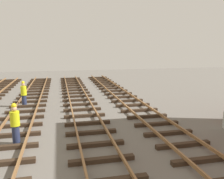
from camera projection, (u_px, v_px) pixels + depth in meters
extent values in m
cube|color=#38281C|center=(202.00, 160.00, 8.77)|extent=(2.50, 0.24, 0.18)
cube|color=#38281C|center=(183.00, 145.00, 10.13)|extent=(2.50, 0.24, 0.18)
cube|color=#38281C|center=(168.00, 133.00, 11.48)|extent=(2.50, 0.24, 0.18)
cube|color=#38281C|center=(157.00, 124.00, 12.84)|extent=(2.50, 0.24, 0.18)
cube|color=#38281C|center=(147.00, 117.00, 14.20)|extent=(2.50, 0.24, 0.18)
cube|color=#38281C|center=(139.00, 110.00, 15.55)|extent=(2.50, 0.24, 0.18)
cube|color=#38281C|center=(133.00, 105.00, 16.91)|extent=(2.50, 0.24, 0.18)
cube|color=#38281C|center=(127.00, 101.00, 18.27)|extent=(2.50, 0.24, 0.18)
cube|color=#38281C|center=(122.00, 97.00, 19.62)|extent=(2.50, 0.24, 0.18)
cube|color=#38281C|center=(118.00, 94.00, 20.98)|extent=(2.50, 0.24, 0.18)
cube|color=#38281C|center=(115.00, 91.00, 22.34)|extent=(2.50, 0.24, 0.18)
cube|color=#38281C|center=(111.00, 88.00, 23.69)|extent=(2.50, 0.24, 0.18)
cube|color=#38281C|center=(108.00, 86.00, 25.05)|extent=(2.50, 0.24, 0.18)
cube|color=#38281C|center=(106.00, 84.00, 26.41)|extent=(2.50, 0.24, 0.18)
cube|color=#38281C|center=(103.00, 82.00, 27.76)|extent=(2.50, 0.24, 0.18)
cube|color=#38281C|center=(101.00, 80.00, 29.12)|extent=(2.50, 0.24, 0.18)
cube|color=#38281C|center=(99.00, 79.00, 30.48)|extent=(2.50, 0.24, 0.18)
cube|color=#38281C|center=(98.00, 77.00, 31.83)|extent=(2.50, 0.24, 0.18)
cube|color=#38281C|center=(102.00, 160.00, 8.78)|extent=(2.50, 0.24, 0.18)
cube|color=#38281C|center=(96.00, 144.00, 10.17)|extent=(2.50, 0.24, 0.18)
cube|color=#38281C|center=(91.00, 133.00, 11.56)|extent=(2.50, 0.24, 0.18)
cube|color=#38281C|center=(88.00, 123.00, 12.95)|extent=(2.50, 0.24, 0.18)
cube|color=#38281C|center=(85.00, 116.00, 14.34)|extent=(2.50, 0.24, 0.18)
cube|color=#38281C|center=(82.00, 110.00, 15.73)|extent=(2.50, 0.24, 0.18)
cube|color=#38281C|center=(80.00, 104.00, 17.12)|extent=(2.50, 0.24, 0.18)
cube|color=#38281C|center=(79.00, 100.00, 18.51)|extent=(2.50, 0.24, 0.18)
cube|color=#38281C|center=(77.00, 96.00, 19.90)|extent=(2.50, 0.24, 0.18)
cube|color=#38281C|center=(76.00, 93.00, 21.29)|extent=(2.50, 0.24, 0.18)
cube|color=#38281C|center=(75.00, 90.00, 22.68)|extent=(2.50, 0.24, 0.18)
cube|color=#38281C|center=(74.00, 88.00, 24.07)|extent=(2.50, 0.24, 0.18)
cube|color=#38281C|center=(73.00, 85.00, 25.46)|extent=(2.50, 0.24, 0.18)
cube|color=#38281C|center=(72.00, 83.00, 26.85)|extent=(2.50, 0.24, 0.18)
cube|color=#38281C|center=(71.00, 81.00, 28.24)|extent=(2.50, 0.24, 0.18)
cube|color=#38281C|center=(71.00, 80.00, 29.63)|extent=(2.50, 0.24, 0.18)
cube|color=#38281C|center=(70.00, 78.00, 31.02)|extent=(2.50, 0.24, 0.18)
cube|color=#38281C|center=(0.00, 163.00, 8.53)|extent=(2.50, 0.24, 0.18)
cube|color=#38281C|center=(8.00, 147.00, 9.88)|extent=(2.50, 0.24, 0.18)
cube|color=#38281C|center=(14.00, 135.00, 11.24)|extent=(2.50, 0.24, 0.18)
cube|color=#38281C|center=(18.00, 125.00, 12.60)|extent=(2.50, 0.24, 0.18)
cube|color=#38281C|center=(22.00, 118.00, 13.95)|extent=(2.50, 0.24, 0.18)
cube|color=#38281C|center=(25.00, 111.00, 15.31)|extent=(2.50, 0.24, 0.18)
cube|color=#38281C|center=(28.00, 106.00, 16.67)|extent=(2.50, 0.24, 0.18)
cube|color=#38281C|center=(30.00, 102.00, 18.02)|extent=(2.50, 0.24, 0.18)
cube|color=#38281C|center=(32.00, 98.00, 19.38)|extent=(2.50, 0.24, 0.18)
cube|color=#38281C|center=(34.00, 94.00, 20.74)|extent=(2.50, 0.24, 0.18)
cube|color=#38281C|center=(35.00, 91.00, 22.09)|extent=(2.50, 0.24, 0.18)
cube|color=#38281C|center=(37.00, 89.00, 23.45)|extent=(2.50, 0.24, 0.18)
cube|color=#38281C|center=(38.00, 86.00, 24.80)|extent=(2.50, 0.24, 0.18)
cube|color=#38281C|center=(39.00, 84.00, 26.16)|extent=(2.50, 0.24, 0.18)
cube|color=#38281C|center=(40.00, 82.00, 27.52)|extent=(2.50, 0.24, 0.18)
cube|color=#38281C|center=(41.00, 81.00, 28.87)|extent=(2.50, 0.24, 0.18)
cube|color=#38281C|center=(41.00, 79.00, 30.23)|extent=(2.50, 0.24, 0.18)
cube|color=#38281C|center=(1.00, 87.00, 24.15)|extent=(2.50, 0.24, 0.18)
cube|color=#38281C|center=(4.00, 85.00, 25.47)|extent=(2.50, 0.24, 0.18)
cube|color=#38281C|center=(6.00, 83.00, 26.80)|extent=(2.50, 0.24, 0.18)
cube|color=#38281C|center=(9.00, 82.00, 28.12)|extent=(2.50, 0.24, 0.18)
cube|color=#38281C|center=(11.00, 80.00, 29.45)|extent=(2.50, 0.24, 0.18)
cylinder|color=#262D4C|center=(16.00, 135.00, 10.36)|extent=(0.32, 0.32, 0.85)
cylinder|color=yellow|center=(15.00, 119.00, 10.22)|extent=(0.40, 0.40, 0.65)
sphere|color=tan|center=(14.00, 109.00, 10.14)|extent=(0.24, 0.24, 0.24)
sphere|color=yellow|center=(14.00, 106.00, 10.11)|extent=(0.22, 0.22, 0.22)
cylinder|color=#262D4C|center=(24.00, 101.00, 16.76)|extent=(0.32, 0.32, 0.85)
cylinder|color=yellow|center=(24.00, 91.00, 16.62)|extent=(0.40, 0.40, 0.65)
sphere|color=tan|center=(23.00, 84.00, 16.54)|extent=(0.24, 0.24, 0.24)
sphere|color=yellow|center=(23.00, 83.00, 16.52)|extent=(0.22, 0.22, 0.22)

